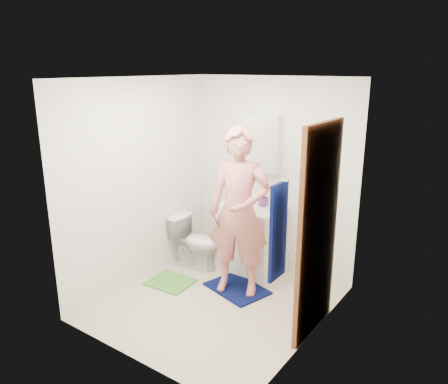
% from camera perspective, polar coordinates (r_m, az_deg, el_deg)
% --- Properties ---
extents(floor, '(2.20, 2.40, 0.02)m').
position_cam_1_polar(floor, '(4.97, -1.00, -14.31)').
color(floor, beige).
rests_on(floor, ground).
extents(ceiling, '(2.20, 2.40, 0.02)m').
position_cam_1_polar(ceiling, '(4.28, -1.16, 14.83)').
color(ceiling, white).
rests_on(ceiling, ground).
extents(wall_back, '(2.20, 0.02, 2.40)m').
position_cam_1_polar(wall_back, '(5.46, 6.47, 2.20)').
color(wall_back, white).
rests_on(wall_back, ground).
extents(wall_front, '(2.20, 0.02, 2.40)m').
position_cam_1_polar(wall_front, '(3.63, -12.51, -5.41)').
color(wall_front, white).
rests_on(wall_front, ground).
extents(wall_left, '(0.02, 2.40, 2.40)m').
position_cam_1_polar(wall_left, '(5.19, -11.00, 1.24)').
color(wall_left, white).
rests_on(wall_left, ground).
extents(wall_right, '(0.02, 2.40, 2.40)m').
position_cam_1_polar(wall_right, '(3.95, 12.02, -3.56)').
color(wall_right, white).
rests_on(wall_right, ground).
extents(vanity_cabinet, '(0.75, 0.55, 0.80)m').
position_cam_1_polar(vanity_cabinet, '(5.54, 3.35, -6.23)').
color(vanity_cabinet, white).
rests_on(vanity_cabinet, floor).
extents(countertop, '(0.79, 0.59, 0.05)m').
position_cam_1_polar(countertop, '(5.39, 3.43, -2.06)').
color(countertop, white).
rests_on(countertop, vanity_cabinet).
extents(sink_basin, '(0.40, 0.40, 0.03)m').
position_cam_1_polar(sink_basin, '(5.39, 3.43, -1.91)').
color(sink_basin, white).
rests_on(sink_basin, countertop).
extents(faucet, '(0.03, 0.03, 0.12)m').
position_cam_1_polar(faucet, '(5.51, 4.43, -0.74)').
color(faucet, silver).
rests_on(faucet, countertop).
extents(medicine_cabinet, '(0.50, 0.12, 0.70)m').
position_cam_1_polar(medicine_cabinet, '(5.39, 4.84, 6.41)').
color(medicine_cabinet, white).
rests_on(medicine_cabinet, wall_back).
extents(mirror_panel, '(0.46, 0.01, 0.66)m').
position_cam_1_polar(mirror_panel, '(5.34, 4.50, 6.32)').
color(mirror_panel, white).
rests_on(mirror_panel, wall_back).
extents(door, '(0.05, 0.80, 2.05)m').
position_cam_1_polar(door, '(4.16, 12.15, -5.13)').
color(door, brown).
rests_on(door, ground).
extents(door_knob, '(0.07, 0.07, 0.07)m').
position_cam_1_polar(door_knob, '(3.93, 9.67, -7.46)').
color(door_knob, gold).
rests_on(door_knob, door).
extents(towel, '(0.03, 0.24, 0.80)m').
position_cam_1_polar(towel, '(3.48, 7.08, -5.18)').
color(towel, '#070F42').
rests_on(towel, wall_right).
extents(towel_hook, '(0.06, 0.02, 0.02)m').
position_cam_1_polar(towel_hook, '(3.34, 7.93, 1.42)').
color(towel_hook, silver).
rests_on(towel_hook, wall_right).
extents(toilet, '(0.68, 0.41, 0.67)m').
position_cam_1_polar(toilet, '(5.65, -3.65, -6.51)').
color(toilet, white).
rests_on(toilet, floor).
extents(bath_mat, '(0.80, 0.66, 0.02)m').
position_cam_1_polar(bath_mat, '(5.21, 1.71, -12.47)').
color(bath_mat, '#070F42').
rests_on(bath_mat, floor).
extents(green_rug, '(0.54, 0.47, 0.02)m').
position_cam_1_polar(green_rug, '(5.39, -6.99, -11.60)').
color(green_rug, '#55A737').
rests_on(green_rug, floor).
extents(soap_dispenser, '(0.08, 0.08, 0.18)m').
position_cam_1_polar(soap_dispenser, '(5.47, 0.87, -0.51)').
color(soap_dispenser, '#A84E5F').
rests_on(soap_dispenser, countertop).
extents(toothbrush_cup, '(0.15, 0.15, 0.11)m').
position_cam_1_polar(toothbrush_cup, '(5.37, 5.18, -1.29)').
color(toothbrush_cup, '#753F8B').
rests_on(toothbrush_cup, countertop).
extents(man, '(0.80, 0.66, 1.89)m').
position_cam_1_polar(man, '(4.78, 1.97, -2.68)').
color(man, '#CC7872').
rests_on(man, bath_mat).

